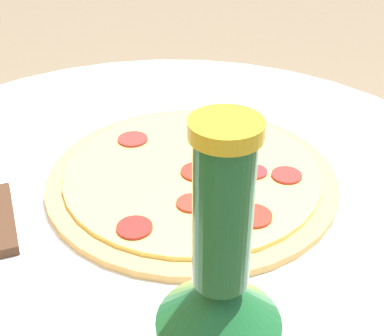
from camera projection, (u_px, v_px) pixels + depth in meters
The scene contains 2 objects.
table at pixel (167, 296), 0.77m from camera, with size 0.88×0.88×0.71m.
pizza at pixel (192, 176), 0.68m from camera, with size 0.37×0.37×0.02m.
Camera 1 is at (-0.54, 0.11, 1.09)m, focal length 50.00 mm.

